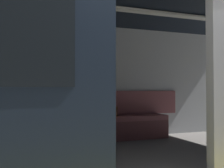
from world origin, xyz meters
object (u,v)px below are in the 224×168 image
object	(u,v)px
person_seated	(86,104)
train_car	(113,48)
grab_pole_door	(103,77)
book	(59,117)
handbag	(110,111)
bench_seat	(97,122)

from	to	relation	value
person_seated	train_car	bearing A→B (deg)	97.23
grab_pole_door	person_seated	bearing A→B (deg)	-99.36
train_car	grab_pole_door	world-z (taller)	train_car
train_car	book	distance (m)	1.59
handbag	grab_pole_door	size ratio (longest dim) A/B	0.12
person_seated	grab_pole_door	size ratio (longest dim) A/B	0.56
train_car	grab_pole_door	xyz separation A→B (m)	(0.40, 0.75, -0.44)
bench_seat	person_seated	distance (m)	0.39
person_seated	handbag	size ratio (longest dim) A/B	4.46
book	handbag	bearing A→B (deg)	-157.80
train_car	handbag	xyz separation A→B (m)	(-0.33, -1.04, -0.96)
person_seated	handbag	xyz separation A→B (m)	(-0.45, -0.08, -0.14)
train_car	person_seated	size ratio (longest dim) A/B	5.51
handbag	train_car	bearing A→B (deg)	72.70
handbag	book	distance (m)	0.90
train_car	grab_pole_door	size ratio (longest dim) A/B	3.08
bench_seat	book	size ratio (longest dim) A/B	12.21
grab_pole_door	train_car	bearing A→B (deg)	-118.48
handbag	grab_pole_door	bearing A→B (deg)	67.82
handbag	grab_pole_door	xyz separation A→B (m)	(0.73, 1.79, 0.52)
book	grab_pole_door	distance (m)	1.91
bench_seat	book	distance (m)	0.66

